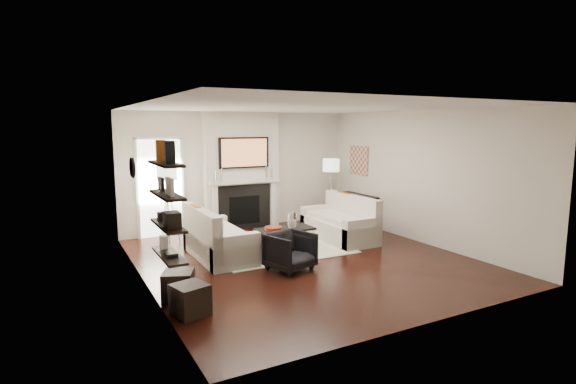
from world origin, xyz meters
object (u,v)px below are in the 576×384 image
loveseat_right_base (339,230)px  lamp_right_shade (331,165)px  loveseat_left_base (219,246)px  coffee_table (285,229)px  ottoman_near (178,286)px  armchair (290,249)px  lamp_left_shade (167,173)px

loveseat_right_base → lamp_right_shade: bearing=63.3°
loveseat_left_base → coffee_table: 1.33m
ottoman_near → armchair: bearing=12.1°
armchair → lamp_left_shade: bearing=99.2°
loveseat_left_base → lamp_right_shade: bearing=22.6°
coffee_table → ottoman_near: 2.96m
coffee_table → armchair: bearing=-113.9°
lamp_left_shade → lamp_right_shade: size_ratio=1.00×
coffee_table → ottoman_near: bearing=-147.7°
ottoman_near → loveseat_right_base: bearing=24.1°
loveseat_left_base → lamp_right_shade: 3.82m
armchair → lamp_right_shade: (2.54, 2.62, 1.10)m
loveseat_left_base → armchair: 1.48m
loveseat_right_base → lamp_right_shade: size_ratio=4.50×
loveseat_right_base → lamp_left_shade: bearing=156.7°
armchair → loveseat_left_base: bearing=105.3°
loveseat_left_base → coffee_table: size_ratio=1.64×
loveseat_left_base → loveseat_right_base: (2.67, 0.07, 0.00)m
loveseat_right_base → lamp_left_shade: 3.74m
armchair → lamp_left_shade: lamp_left_shade is taller
loveseat_left_base → ottoman_near: (-1.18, -1.66, -0.01)m
armchair → lamp_left_shade: size_ratio=1.73×
lamp_right_shade → ottoman_near: lamp_right_shade is taller
loveseat_right_base → lamp_left_shade: (-3.24, 1.40, 1.24)m
coffee_table → lamp_left_shade: lamp_left_shade is taller
armchair → ottoman_near: 2.03m
loveseat_right_base → armchair: 2.28m
ottoman_near → lamp_left_shade: bearing=78.8°
loveseat_right_base → ottoman_near: 4.22m
lamp_left_shade → coffee_table: bearing=-39.5°
loveseat_left_base → ottoman_near: loveseat_left_base is taller
lamp_left_shade → lamp_right_shade: bearing=-1.1°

